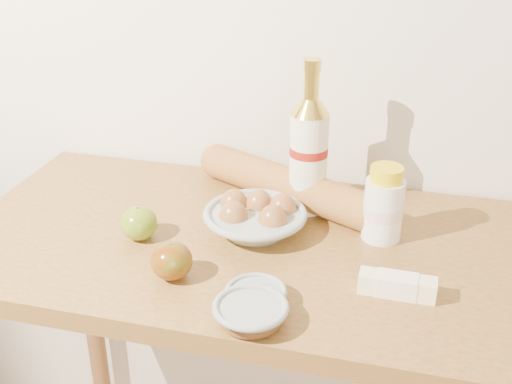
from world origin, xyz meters
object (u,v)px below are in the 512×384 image
egg_bowl (256,217)px  bourbon_bottle (309,152)px  baguette (287,185)px  table (260,292)px  cream_bottle (383,206)px

egg_bowl → bourbon_bottle: bearing=55.5°
bourbon_bottle → baguette: 0.11m
baguette → bourbon_bottle: bearing=2.5°
table → baguette: bearing=85.1°
cream_bottle → table: bearing=-164.6°
cream_bottle → baguette: (-0.21, 0.10, -0.03)m
cream_bottle → baguette: cream_bottle is taller
egg_bowl → cream_bottle: bearing=8.3°
table → egg_bowl: bearing=117.1°
bourbon_bottle → cream_bottle: bearing=-17.4°
table → cream_bottle: bearing=17.3°
bourbon_bottle → egg_bowl: (-0.08, -0.12, -0.10)m
table → baguette: size_ratio=2.56×
table → cream_bottle: 0.31m
table → cream_bottle: cream_bottle is taller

